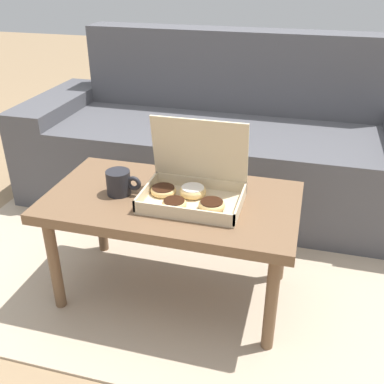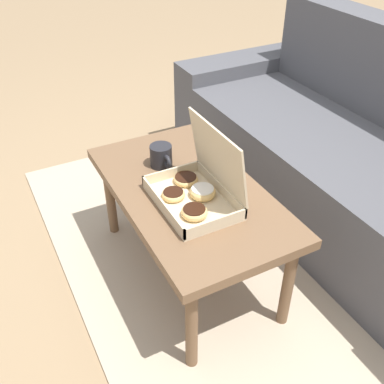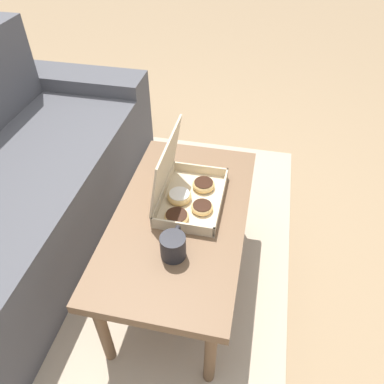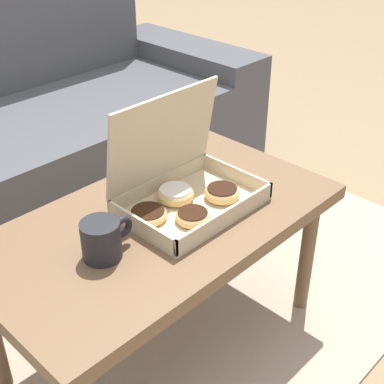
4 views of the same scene
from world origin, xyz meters
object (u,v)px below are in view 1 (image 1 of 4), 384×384
at_px(pastry_box, 191,188).
at_px(coffee_mug, 119,183).
at_px(couch, 220,147).
at_px(coffee_table, 172,209).

xyz_separation_m(pastry_box, coffee_mug, (-0.28, -0.02, -0.01)).
distance_m(couch, coffee_table, 0.91).
bearing_deg(coffee_mug, coffee_table, 6.45).
relative_size(coffee_table, coffee_mug, 6.94).
distance_m(pastry_box, coffee_mug, 0.28).
bearing_deg(coffee_table, pastry_box, -3.50).
relative_size(coffee_table, pastry_box, 2.62).
bearing_deg(pastry_box, couch, 94.95).
bearing_deg(coffee_mug, couch, 77.91).
bearing_deg(coffee_table, couch, 90.00).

